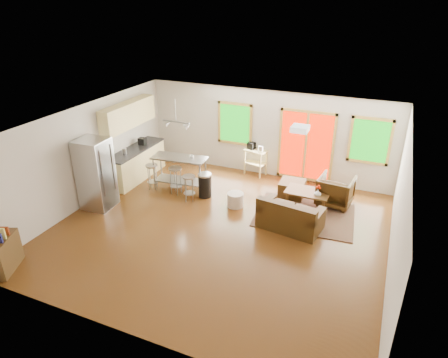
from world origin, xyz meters
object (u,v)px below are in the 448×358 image
at_px(ottoman, 292,189).
at_px(loveseat, 290,217).
at_px(refrigerator, 96,174).
at_px(rug, 305,215).
at_px(armchair, 336,189).
at_px(island, 180,167).
at_px(coffee_table, 307,193).
at_px(kitchen_cart, 255,153).

bearing_deg(ottoman, loveseat, -77.39).
bearing_deg(ottoman, refrigerator, -150.50).
xyz_separation_m(loveseat, refrigerator, (-4.85, -0.89, 0.62)).
height_order(rug, armchair, armchair).
height_order(refrigerator, island, refrigerator).
relative_size(coffee_table, ottoman, 1.71).
bearing_deg(kitchen_cart, rug, -43.39).
distance_m(loveseat, ottoman, 1.69).
distance_m(rug, ottoman, 1.09).
bearing_deg(coffee_table, loveseat, -96.52).
bearing_deg(rug, kitchen_cart, 136.61).
bearing_deg(ottoman, coffee_table, -39.14).
distance_m(loveseat, refrigerator, 4.97).
bearing_deg(rug, armchair, 56.86).
xyz_separation_m(ottoman, refrigerator, (-4.48, -2.54, 0.70)).
bearing_deg(kitchen_cart, loveseat, -55.79).
bearing_deg(rug, refrigerator, -162.13).
relative_size(refrigerator, island, 1.17).
relative_size(rug, refrigerator, 1.30).
bearing_deg(armchair, island, 16.25).
relative_size(rug, loveseat, 1.55).
distance_m(loveseat, kitchen_cart, 3.21).
bearing_deg(coffee_table, rug, -81.85).
distance_m(coffee_table, armchair, 0.76).
xyz_separation_m(coffee_table, refrigerator, (-4.99, -2.12, 0.54)).
height_order(refrigerator, kitchen_cart, refrigerator).
xyz_separation_m(armchair, kitchen_cart, (-2.58, 1.01, 0.25)).
bearing_deg(loveseat, kitchen_cart, 132.31).
distance_m(armchair, kitchen_cart, 2.78).
height_order(coffee_table, kitchen_cart, kitchen_cart).
relative_size(rug, ottoman, 3.64).
bearing_deg(ottoman, island, -165.56).
bearing_deg(coffee_table, armchair, 31.44).
distance_m(armchair, island, 4.28).
xyz_separation_m(refrigerator, kitchen_cart, (3.06, 3.53, -0.24)).
height_order(rug, coffee_table, coffee_table).
bearing_deg(refrigerator, island, 47.33).
bearing_deg(refrigerator, loveseat, 7.01).
bearing_deg(island, loveseat, -14.16).
distance_m(coffee_table, ottoman, 0.68).
relative_size(armchair, kitchen_cart, 0.88).
distance_m(ottoman, island, 3.18).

